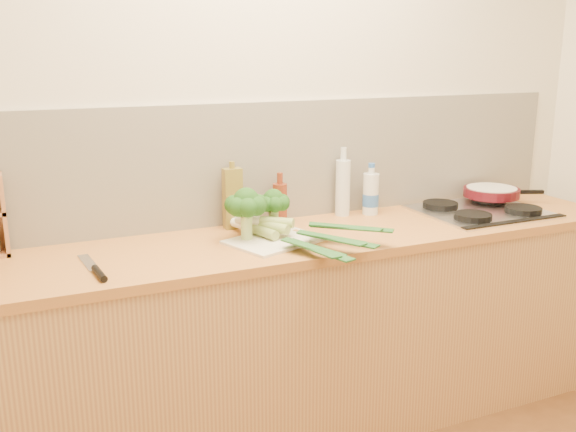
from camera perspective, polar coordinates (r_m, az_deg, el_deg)
name	(u,v)px	position (r m, az deg, el deg)	size (l,w,h in m)	color
room_shell	(262,163)	(2.89, -2.34, 4.76)	(3.50, 3.50, 3.50)	beige
counter	(288,335)	(2.85, 0.01, -10.55)	(3.20, 0.62, 0.90)	tan
gas_hob	(482,210)	(3.23, 16.83, 0.54)	(0.58, 0.50, 0.04)	silver
chopping_board	(275,240)	(2.63, -1.17, -2.17)	(0.37, 0.27, 0.01)	white
broccoli_left	(246,205)	(2.60, -3.74, 1.00)	(0.17, 0.18, 0.21)	#A2C472
broccoli_right	(273,203)	(2.70, -1.30, 1.19)	(0.14, 0.14, 0.18)	#A2C472
leek_front	(274,235)	(2.60, -1.25, -1.73)	(0.25, 0.69, 0.04)	white
leek_mid	(290,230)	(2.60, 0.20, -1.29)	(0.37, 0.58, 0.04)	white
leek_back	(295,223)	(2.64, 0.63, -0.66)	(0.53, 0.47, 0.04)	white
chefs_knife	(97,271)	(2.36, -16.65, -4.67)	(0.06, 0.34, 0.03)	silver
skillet	(492,192)	(3.41, 17.68, 2.06)	(0.39, 0.28, 0.05)	#470B12
oil_tin	(233,198)	(2.80, -4.94, 1.61)	(0.08, 0.05, 0.30)	olive
glass_bottle	(343,187)	(3.03, 4.90, 2.61)	(0.07, 0.07, 0.32)	silver
amber_bottle	(280,203)	(2.88, -0.72, 1.20)	(0.06, 0.06, 0.23)	maroon
water_bottle	(371,195)	(3.07, 7.36, 1.87)	(0.08, 0.08, 0.23)	silver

